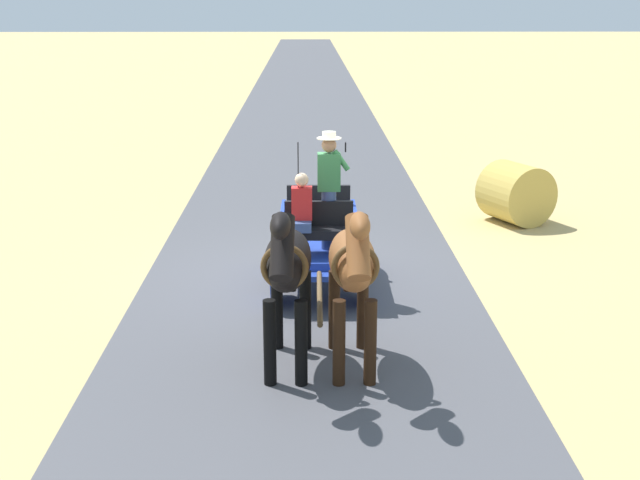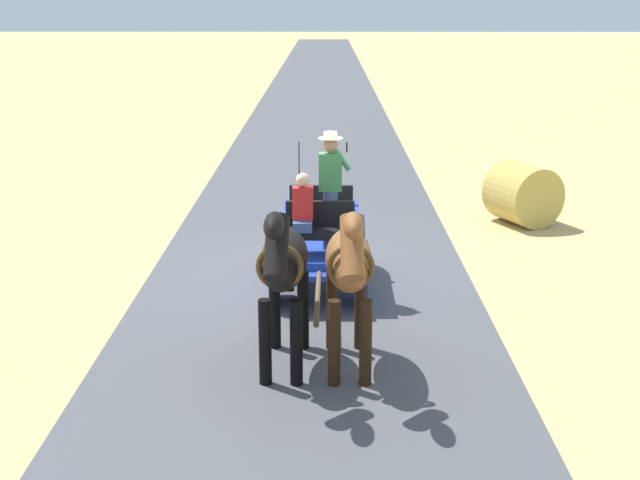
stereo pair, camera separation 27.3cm
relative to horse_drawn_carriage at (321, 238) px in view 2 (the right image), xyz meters
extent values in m
plane|color=tan|center=(0.20, -0.63, -0.82)|extent=(200.00, 200.00, 0.00)
cube|color=#4C4C51|center=(0.20, -0.63, -0.81)|extent=(5.23, 160.00, 0.01)
cube|color=#1E3899|center=(0.00, -0.08, -0.16)|extent=(1.22, 2.21, 0.12)
cube|color=#1E3899|center=(-0.57, -0.08, 0.12)|extent=(0.08, 2.09, 0.44)
cube|color=#1E3899|center=(0.57, -0.09, 0.12)|extent=(0.08, 2.09, 0.44)
cube|color=#1E3899|center=(0.01, 1.14, -0.26)|extent=(1.08, 0.25, 0.08)
cube|color=#1E3899|center=(-0.01, -1.28, -0.34)|extent=(0.72, 0.21, 0.06)
cube|color=black|center=(0.01, 0.52, 0.22)|extent=(1.02, 0.37, 0.14)
cube|color=black|center=(0.01, 0.34, 0.44)|extent=(1.02, 0.09, 0.44)
cube|color=black|center=(0.00, -0.58, 0.22)|extent=(1.02, 0.37, 0.14)
cube|color=black|center=(0.00, -0.76, 0.44)|extent=(1.02, 0.09, 0.44)
cylinder|color=#1E3899|center=(-0.64, 0.69, -0.34)|extent=(0.11, 0.96, 0.96)
cylinder|color=black|center=(-0.64, 0.69, -0.34)|extent=(0.12, 0.21, 0.21)
cylinder|color=#1E3899|center=(0.66, 0.68, -0.34)|extent=(0.11, 0.96, 0.96)
cylinder|color=black|center=(0.66, 0.68, -0.34)|extent=(0.12, 0.21, 0.21)
cylinder|color=#1E3899|center=(-0.66, -0.85, -0.34)|extent=(0.11, 0.96, 0.96)
cylinder|color=black|center=(-0.66, -0.85, -0.34)|extent=(0.12, 0.21, 0.21)
cylinder|color=#1E3899|center=(0.64, -0.86, -0.34)|extent=(0.11, 0.96, 0.96)
cylinder|color=black|center=(0.64, -0.86, -0.34)|extent=(0.12, 0.21, 0.21)
cylinder|color=brown|center=(0.03, 2.12, -0.21)|extent=(0.09, 2.00, 0.07)
cylinder|color=black|center=(0.31, 0.52, 0.92)|extent=(0.02, 0.02, 1.30)
cylinder|color=#384C7F|center=(-0.14, 0.25, 0.35)|extent=(0.22, 0.22, 0.90)
cube|color=#387F47|center=(-0.14, 0.25, 1.08)|extent=(0.34, 0.22, 0.56)
sphere|color=#9E7051|center=(-0.14, 0.25, 1.48)|extent=(0.22, 0.22, 0.22)
cylinder|color=beige|center=(-0.14, 0.25, 1.58)|extent=(0.36, 0.36, 0.01)
cylinder|color=beige|center=(-0.14, 0.25, 1.63)|extent=(0.20, 0.20, 0.10)
cylinder|color=#387F47|center=(-0.32, 0.29, 1.26)|extent=(0.26, 0.08, 0.32)
cube|color=black|center=(-0.38, 0.31, 1.46)|extent=(0.02, 0.07, 0.14)
cube|color=#384C7F|center=(0.26, 0.64, 0.36)|extent=(0.28, 0.32, 0.14)
cube|color=red|center=(0.26, 0.52, 0.67)|extent=(0.30, 0.20, 0.48)
sphere|color=beige|center=(0.26, 0.52, 1.02)|extent=(0.20, 0.20, 0.20)
ellipsoid|color=brown|center=(-0.35, 2.92, 0.55)|extent=(0.59, 1.57, 0.64)
cylinder|color=black|center=(-0.54, 3.46, -0.29)|extent=(0.15, 0.15, 1.05)
cylinder|color=black|center=(-0.18, 3.47, -0.29)|extent=(0.15, 0.15, 1.05)
cylinder|color=black|center=(-0.52, 2.37, -0.29)|extent=(0.15, 0.15, 1.05)
cylinder|color=black|center=(-0.16, 2.38, -0.29)|extent=(0.15, 0.15, 1.05)
cylinder|color=brown|center=(-0.37, 3.76, 0.95)|extent=(0.27, 0.65, 0.73)
ellipsoid|color=brown|center=(-0.37, 3.98, 1.26)|extent=(0.23, 0.54, 0.28)
cube|color=black|center=(-0.37, 3.74, 0.99)|extent=(0.07, 0.50, 0.56)
cylinder|color=black|center=(-0.34, 2.18, 0.25)|extent=(0.11, 0.11, 0.70)
torus|color=brown|center=(-0.36, 3.47, 0.63)|extent=(0.55, 0.08, 0.55)
ellipsoid|color=black|center=(0.42, 2.91, 0.55)|extent=(0.63, 1.58, 0.64)
cylinder|color=black|center=(0.26, 3.47, -0.29)|extent=(0.15, 0.15, 1.05)
cylinder|color=black|center=(0.63, 3.45, -0.29)|extent=(0.15, 0.15, 1.05)
cylinder|color=black|center=(0.21, 2.38, -0.29)|extent=(0.15, 0.15, 1.05)
cylinder|color=black|center=(0.57, 2.36, -0.29)|extent=(0.15, 0.15, 1.05)
cylinder|color=black|center=(0.46, 3.75, 0.95)|extent=(0.29, 0.66, 0.73)
ellipsoid|color=black|center=(0.47, 3.97, 1.26)|extent=(0.24, 0.55, 0.28)
cube|color=black|center=(0.46, 3.73, 0.99)|extent=(0.08, 0.50, 0.56)
cylinder|color=black|center=(0.38, 2.17, 0.25)|extent=(0.11, 0.11, 0.70)
torus|color=brown|center=(0.44, 3.46, 0.63)|extent=(0.55, 0.10, 0.55)
cylinder|color=gold|center=(-4.01, -3.99, -0.22)|extent=(1.55, 1.50, 1.20)
camera|label=1|loc=(0.20, 12.69, 3.58)|focal=48.12mm
camera|label=2|loc=(-0.08, 12.69, 3.58)|focal=48.12mm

